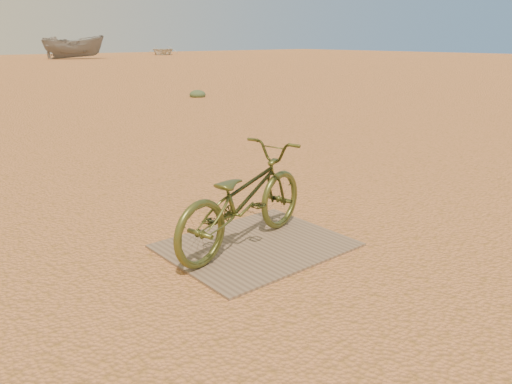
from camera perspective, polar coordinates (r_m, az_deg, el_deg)
ground at (r=4.53m, az=7.68°, el=-6.96°), size 120.00×120.00×0.00m
plywood_board at (r=4.63m, az=0.00°, el=-6.13°), size 1.59×1.28×0.02m
bicycle at (r=4.46m, az=-1.52°, el=-0.70°), size 1.81×0.97×0.90m
boat_mid_right at (r=49.47m, az=-20.08°, el=15.29°), size 5.69×3.55×2.06m
boat_far_right at (r=59.44m, az=-10.63°, el=15.65°), size 5.44×5.89×0.99m
kale_b at (r=16.62m, az=-6.69°, el=10.74°), size 0.53×0.53×0.29m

